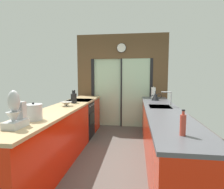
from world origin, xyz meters
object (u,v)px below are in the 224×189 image
(mixing_bowl, at_px, (66,104))
(soap_bottle, at_px, (183,124))
(kettle, at_px, (155,96))
(oven_range, at_px, (80,119))
(stand_mixer, at_px, (15,113))
(knife_block, at_px, (74,98))
(stock_pot, at_px, (33,112))
(paper_towel_roll, at_px, (153,93))

(mixing_bowl, height_order, soap_bottle, soap_bottle)
(kettle, relative_size, soap_bottle, 1.07)
(oven_range, relative_size, stand_mixer, 2.19)
(knife_block, height_order, soap_bottle, knife_block)
(mixing_bowl, distance_m, stock_pot, 1.13)
(mixing_bowl, relative_size, soap_bottle, 0.84)
(mixing_bowl, height_order, paper_towel_roll, paper_towel_roll)
(kettle, bearing_deg, paper_towel_roll, 90.22)
(oven_range, bearing_deg, kettle, 5.84)
(stock_pot, relative_size, kettle, 0.86)
(kettle, relative_size, paper_towel_roll, 0.90)
(paper_towel_roll, bearing_deg, soap_bottle, -90.00)
(knife_block, distance_m, stock_pot, 1.55)
(mixing_bowl, distance_m, paper_towel_roll, 2.42)
(knife_block, bearing_deg, stand_mixer, -90.00)
(stand_mixer, xyz_separation_m, soap_bottle, (1.78, -0.04, -0.05))
(stock_pot, relative_size, soap_bottle, 0.92)
(stand_mixer, distance_m, kettle, 3.13)
(soap_bottle, bearing_deg, stock_pot, 167.58)
(stand_mixer, xyz_separation_m, paper_towel_roll, (1.78, 3.11, -0.02))
(mixing_bowl, bearing_deg, paper_towel_roll, 42.47)
(stock_pot, xyz_separation_m, soap_bottle, (1.78, -0.39, 0.00))
(mixing_bowl, xyz_separation_m, knife_block, (0.00, 0.42, 0.06))
(mixing_bowl, bearing_deg, soap_bottle, -40.45)
(oven_range, xyz_separation_m, knife_block, (0.02, -0.48, 0.57))
(mixing_bowl, distance_m, stand_mixer, 1.49)
(stand_mixer, xyz_separation_m, stock_pot, (-0.00, 0.36, -0.06))
(paper_towel_roll, bearing_deg, knife_block, -145.90)
(oven_range, distance_m, soap_bottle, 3.07)
(stock_pot, xyz_separation_m, kettle, (1.78, 2.21, -0.01))
(soap_bottle, bearing_deg, paper_towel_roll, 90.00)
(stand_mixer, bearing_deg, soap_bottle, -1.14)
(kettle, bearing_deg, mixing_bowl, -148.64)
(stock_pot, bearing_deg, oven_range, 90.52)
(mixing_bowl, relative_size, knife_block, 0.77)
(mixing_bowl, distance_m, knife_block, 0.43)
(mixing_bowl, height_order, stock_pot, stock_pot)
(mixing_bowl, xyz_separation_m, soap_bottle, (1.78, -1.52, 0.06))
(oven_range, relative_size, paper_towel_roll, 3.03)
(oven_range, xyz_separation_m, soap_bottle, (1.80, -2.42, 0.57))
(oven_range, xyz_separation_m, mixing_bowl, (0.02, -0.90, 0.51))
(soap_bottle, xyz_separation_m, paper_towel_roll, (0.00, 3.15, 0.03))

